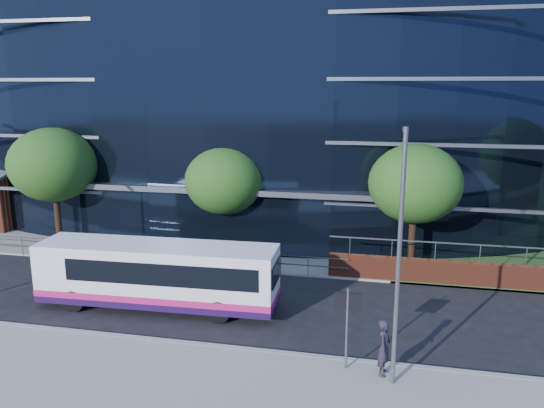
% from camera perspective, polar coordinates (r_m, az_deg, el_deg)
% --- Properties ---
extents(ground, '(200.00, 200.00, 0.00)m').
position_cam_1_polar(ground, '(20.68, -4.67, -14.08)').
color(ground, black).
rests_on(ground, ground).
extents(kerb, '(80.00, 0.25, 0.16)m').
position_cam_1_polar(kerb, '(19.80, -5.53, -15.13)').
color(kerb, gray).
rests_on(kerb, ground).
extents(yellow_line_outer, '(80.00, 0.08, 0.01)m').
position_cam_1_polar(yellow_line_outer, '(20.00, -5.35, -15.06)').
color(yellow_line_outer, gold).
rests_on(yellow_line_outer, ground).
extents(yellow_line_inner, '(80.00, 0.08, 0.01)m').
position_cam_1_polar(yellow_line_inner, '(20.13, -5.21, -14.87)').
color(yellow_line_inner, gold).
rests_on(yellow_line_inner, ground).
extents(far_forecourt, '(50.00, 8.00, 0.10)m').
position_cam_1_polar(far_forecourt, '(32.21, -9.34, -4.19)').
color(far_forecourt, gray).
rests_on(far_forecourt, ground).
extents(glass_office, '(44.00, 23.10, 16.00)m').
position_cam_1_polar(glass_office, '(39.67, -1.78, 10.78)').
color(glass_office, black).
rests_on(glass_office, ground).
extents(guard_railings, '(24.00, 0.05, 1.10)m').
position_cam_1_polar(guard_railings, '(29.33, -15.88, -4.63)').
color(guard_railings, slate).
rests_on(guard_railings, ground).
extents(street_sign, '(0.85, 0.09, 2.80)m').
position_cam_1_polar(street_sign, '(17.62, 8.12, -11.39)').
color(street_sign, slate).
rests_on(street_sign, pavement_near).
extents(tree_far_a, '(4.95, 4.95, 6.98)m').
position_cam_1_polar(tree_far_a, '(32.72, -22.47, 3.91)').
color(tree_far_a, black).
rests_on(tree_far_a, ground).
extents(tree_far_b, '(4.29, 4.29, 6.05)m').
position_cam_1_polar(tree_far_b, '(28.89, -5.15, 2.47)').
color(tree_far_b, black).
rests_on(tree_far_b, ground).
extents(tree_far_c, '(4.62, 4.62, 6.51)m').
position_cam_1_polar(tree_far_c, '(27.13, 15.15, 2.12)').
color(tree_far_c, black).
rests_on(tree_far_c, ground).
extents(streetlight_east, '(0.15, 0.77, 8.00)m').
position_cam_1_polar(streetlight_east, '(16.24, 13.52, -5.08)').
color(streetlight_east, slate).
rests_on(streetlight_east, pavement_near).
extents(city_bus, '(10.33, 2.69, 2.77)m').
position_cam_1_polar(city_bus, '(23.09, -12.02, -7.43)').
color(city_bus, white).
rests_on(city_bus, ground).
extents(pedestrian, '(0.59, 0.77, 1.88)m').
position_cam_1_polar(pedestrian, '(17.94, 12.01, -14.85)').
color(pedestrian, '#241E2E').
rests_on(pedestrian, pavement_near).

